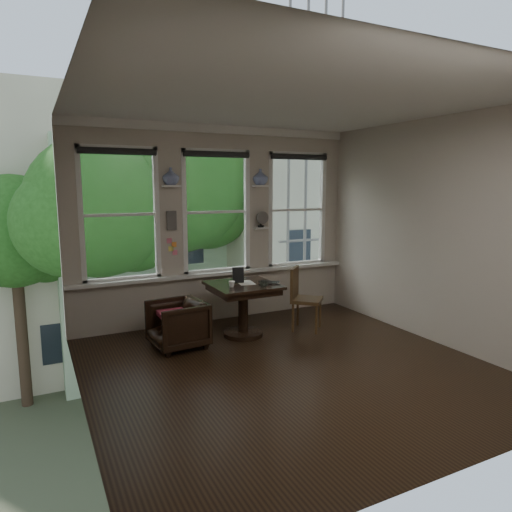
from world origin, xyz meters
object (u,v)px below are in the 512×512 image
armchair_left (178,324)px  laptop (269,283)px  side_chair_right (307,299)px  mug (232,284)px  table (243,310)px

armchair_left → laptop: size_ratio=2.27×
armchair_left → side_chair_right: bearing=80.5°
mug → armchair_left: bearing=175.4°
table → mug: 0.48m
armchair_left → side_chair_right: 1.93m
side_chair_right → table: bearing=122.9°
table → laptop: size_ratio=2.96×
table → laptop: bearing=-28.8°
armchair_left → laptop: (1.29, -0.12, 0.45)m
laptop → mug: bearing=-158.5°
table → armchair_left: 0.97m
mug → table: bearing=27.2°
table → side_chair_right: (0.95, -0.17, 0.09)m
side_chair_right → mug: size_ratio=10.37×
table → side_chair_right: 0.97m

